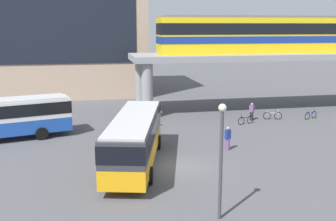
{
  "coord_description": "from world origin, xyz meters",
  "views": [
    {
      "loc": [
        -5.44,
        -23.63,
        8.78
      ],
      "look_at": [
        0.65,
        6.8,
        2.2
      ],
      "focal_mm": 42.81,
      "sensor_mm": 36.0,
      "label": 1
    }
  ],
  "objects_px": {
    "bicycle_black": "(246,120)",
    "bicycle_silver": "(273,116)",
    "pedestrian_waiting_near_stop": "(228,139)",
    "pedestrian_walking_across": "(252,112)",
    "bus_main": "(135,135)",
    "bicycle_blue": "(311,115)",
    "station_building": "(23,30)",
    "pedestrian_at_kerb": "(152,118)",
    "train": "(271,34)"
  },
  "relations": [
    {
      "from": "bicycle_black",
      "to": "bicycle_silver",
      "type": "distance_m",
      "value": 3.47
    },
    {
      "from": "pedestrian_waiting_near_stop",
      "to": "pedestrian_walking_across",
      "type": "bearing_deg",
      "value": 57.34
    },
    {
      "from": "bus_main",
      "to": "bicycle_blue",
      "type": "height_order",
      "value": "bus_main"
    },
    {
      "from": "station_building",
      "to": "pedestrian_walking_across",
      "type": "bearing_deg",
      "value": -41.31
    },
    {
      "from": "bus_main",
      "to": "pedestrian_at_kerb",
      "type": "distance_m",
      "value": 9.75
    },
    {
      "from": "bus_main",
      "to": "bicycle_black",
      "type": "xyz_separation_m",
      "value": [
        11.17,
        8.94,
        -1.63
      ]
    },
    {
      "from": "bus_main",
      "to": "pedestrian_walking_across",
      "type": "height_order",
      "value": "bus_main"
    },
    {
      "from": "pedestrian_waiting_near_stop",
      "to": "train",
      "type": "bearing_deg",
      "value": 55.11
    },
    {
      "from": "bus_main",
      "to": "pedestrian_at_kerb",
      "type": "xyz_separation_m",
      "value": [
        2.57,
        9.34,
        -1.12
      ]
    },
    {
      "from": "bus_main",
      "to": "pedestrian_at_kerb",
      "type": "bearing_deg",
      "value": 74.61
    },
    {
      "from": "station_building",
      "to": "pedestrian_at_kerb",
      "type": "height_order",
      "value": "station_building"
    },
    {
      "from": "pedestrian_walking_across",
      "to": "pedestrian_waiting_near_stop",
      "type": "height_order",
      "value": "pedestrian_waiting_near_stop"
    },
    {
      "from": "station_building",
      "to": "pedestrian_waiting_near_stop",
      "type": "xyz_separation_m",
      "value": [
        17.59,
        -28.58,
        -7.4
      ]
    },
    {
      "from": "bicycle_blue",
      "to": "bicycle_silver",
      "type": "height_order",
      "value": "same"
    },
    {
      "from": "bicycle_black",
      "to": "bicycle_blue",
      "type": "distance_m",
      "value": 6.97
    },
    {
      "from": "bicycle_silver",
      "to": "bicycle_blue",
      "type": "bearing_deg",
      "value": -7.92
    },
    {
      "from": "station_building",
      "to": "bicycle_blue",
      "type": "relative_size",
      "value": 18.37
    },
    {
      "from": "station_building",
      "to": "pedestrian_at_kerb",
      "type": "distance_m",
      "value": 25.99
    },
    {
      "from": "station_building",
      "to": "pedestrian_walking_across",
      "type": "xyz_separation_m",
      "value": [
        22.97,
        -20.19,
        -7.44
      ]
    },
    {
      "from": "bicycle_black",
      "to": "pedestrian_walking_across",
      "type": "height_order",
      "value": "pedestrian_walking_across"
    },
    {
      "from": "station_building",
      "to": "bicycle_blue",
      "type": "height_order",
      "value": "station_building"
    },
    {
      "from": "station_building",
      "to": "bicycle_blue",
      "type": "bearing_deg",
      "value": -35.76
    },
    {
      "from": "train",
      "to": "pedestrian_walking_across",
      "type": "bearing_deg",
      "value": -128.42
    },
    {
      "from": "pedestrian_at_kerb",
      "to": "bus_main",
      "type": "bearing_deg",
      "value": -105.39
    },
    {
      "from": "bicycle_black",
      "to": "pedestrian_walking_across",
      "type": "xyz_separation_m",
      "value": [
        1.1,
        1.3,
        0.42
      ]
    },
    {
      "from": "bus_main",
      "to": "pedestrian_at_kerb",
      "type": "relative_size",
      "value": 6.2
    },
    {
      "from": "pedestrian_walking_across",
      "to": "bicycle_silver",
      "type": "bearing_deg",
      "value": -0.99
    },
    {
      "from": "train",
      "to": "pedestrian_walking_across",
      "type": "xyz_separation_m",
      "value": [
        -3.91,
        -4.93,
        -7.14
      ]
    },
    {
      "from": "train",
      "to": "pedestrian_walking_across",
      "type": "relative_size",
      "value": 14.32
    },
    {
      "from": "bus_main",
      "to": "pedestrian_waiting_near_stop",
      "type": "relative_size",
      "value": 6.54
    },
    {
      "from": "pedestrian_walking_across",
      "to": "train",
      "type": "bearing_deg",
      "value": 51.58
    },
    {
      "from": "bicycle_black",
      "to": "pedestrian_waiting_near_stop",
      "type": "height_order",
      "value": "pedestrian_waiting_near_stop"
    },
    {
      "from": "bicycle_silver",
      "to": "pedestrian_walking_across",
      "type": "relative_size",
      "value": 1.05
    },
    {
      "from": "station_building",
      "to": "pedestrian_walking_across",
      "type": "height_order",
      "value": "station_building"
    },
    {
      "from": "bicycle_black",
      "to": "bicycle_blue",
      "type": "relative_size",
      "value": 1.03
    },
    {
      "from": "station_building",
      "to": "bicycle_blue",
      "type": "xyz_separation_m",
      "value": [
        28.8,
        -20.74,
        -7.86
      ]
    },
    {
      "from": "bicycle_black",
      "to": "pedestrian_at_kerb",
      "type": "bearing_deg",
      "value": 177.38
    },
    {
      "from": "station_building",
      "to": "bicycle_blue",
      "type": "distance_m",
      "value": 36.35
    },
    {
      "from": "bicycle_silver",
      "to": "pedestrian_at_kerb",
      "type": "relative_size",
      "value": 0.96
    },
    {
      "from": "bus_main",
      "to": "bicycle_silver",
      "type": "bearing_deg",
      "value": 35.33
    },
    {
      "from": "bicycle_blue",
      "to": "pedestrian_waiting_near_stop",
      "type": "bearing_deg",
      "value": -145.02
    },
    {
      "from": "bus_main",
      "to": "pedestrian_waiting_near_stop",
      "type": "bearing_deg",
      "value": 15.03
    },
    {
      "from": "bicycle_silver",
      "to": "pedestrian_walking_across",
      "type": "bearing_deg",
      "value": 179.01
    },
    {
      "from": "bus_main",
      "to": "bicycle_blue",
      "type": "relative_size",
      "value": 6.81
    },
    {
      "from": "pedestrian_at_kerb",
      "to": "bicycle_black",
      "type": "bearing_deg",
      "value": -2.62
    },
    {
      "from": "station_building",
      "to": "bicycle_black",
      "type": "bearing_deg",
      "value": -44.5
    },
    {
      "from": "bicycle_silver",
      "to": "pedestrian_waiting_near_stop",
      "type": "height_order",
      "value": "pedestrian_waiting_near_stop"
    },
    {
      "from": "train",
      "to": "pedestrian_walking_across",
      "type": "distance_m",
      "value": 9.52
    },
    {
      "from": "bus_main",
      "to": "station_building",
      "type": "bearing_deg",
      "value": 109.37
    },
    {
      "from": "bus_main",
      "to": "bicycle_black",
      "type": "bearing_deg",
      "value": 38.67
    }
  ]
}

